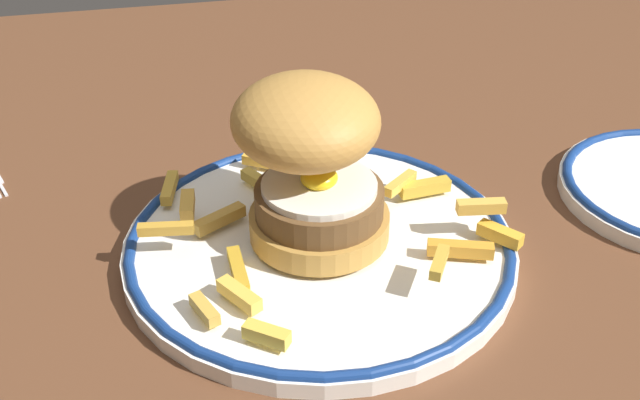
{
  "coord_description": "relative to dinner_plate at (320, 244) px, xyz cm",
  "views": [
    {
      "loc": [
        -9.63,
        -47.62,
        34.05
      ],
      "look_at": [
        0.02,
        -3.74,
        4.6
      ],
      "focal_mm": 43.4,
      "sensor_mm": 36.0,
      "label": 1
    }
  ],
  "objects": [
    {
      "name": "burger",
      "position": [
        -0.43,
        1.03,
        6.62
      ],
      "size": [
        10.6,
        11.84,
        11.56
      ],
      "color": "#B9853B",
      "rests_on": "dinner_plate"
    },
    {
      "name": "fries_pile",
      "position": [
        -0.33,
        1.05,
        1.53
      ],
      "size": [
        26.36,
        25.29,
        2.67
      ],
      "color": "#ECBB45",
      "rests_on": "dinner_plate"
    },
    {
      "name": "ground_plane",
      "position": [
        -0.02,
        3.74,
        -2.84
      ],
      "size": [
        130.44,
        106.09,
        4.0
      ],
      "primitive_type": "cube",
      "color": "brown"
    },
    {
      "name": "dinner_plate",
      "position": [
        0.0,
        0.0,
        0.0
      ],
      "size": [
        28.18,
        28.18,
        1.6
      ],
      "color": "white",
      "rests_on": "ground_plane"
    }
  ]
}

